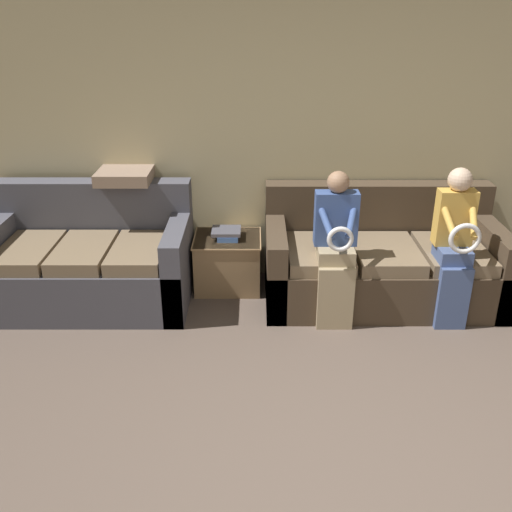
% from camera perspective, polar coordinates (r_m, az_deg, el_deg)
% --- Properties ---
extents(wall_back, '(7.76, 0.06, 2.55)m').
position_cam_1_polar(wall_back, '(5.07, 6.20, 11.58)').
color(wall_back, '#C6B789').
rests_on(wall_back, ground_plane).
extents(couch_main, '(1.97, 0.97, 0.92)m').
position_cam_1_polar(couch_main, '(5.01, 12.62, -0.61)').
color(couch_main, '#473828').
rests_on(couch_main, ground_plane).
extents(couch_side, '(1.68, 0.97, 0.96)m').
position_cam_1_polar(couch_side, '(5.04, -15.98, -0.62)').
color(couch_side, '#4C4C56').
rests_on(couch_side, ground_plane).
extents(child_left_seated, '(0.34, 0.38, 1.21)m').
position_cam_1_polar(child_left_seated, '(4.43, 8.27, 1.12)').
color(child_left_seated, tan).
rests_on(child_left_seated, ground_plane).
extents(child_right_seated, '(0.29, 0.38, 1.24)m').
position_cam_1_polar(child_right_seated, '(4.63, 19.53, 1.38)').
color(child_right_seated, '#475B8E').
rests_on(child_right_seated, ground_plane).
extents(side_shelf, '(0.59, 0.52, 0.47)m').
position_cam_1_polar(side_shelf, '(5.09, -2.58, -0.53)').
color(side_shelf, '#9E7A51').
rests_on(side_shelf, ground_plane).
extents(book_stack, '(0.25, 0.25, 0.08)m').
position_cam_1_polar(book_stack, '(4.98, -2.63, 2.29)').
color(book_stack, '#33569E').
rests_on(book_stack, side_shelf).
extents(throw_pillow, '(0.45, 0.45, 0.10)m').
position_cam_1_polar(throw_pillow, '(5.05, -12.66, 7.92)').
color(throw_pillow, gray).
rests_on(throw_pillow, couch_side).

